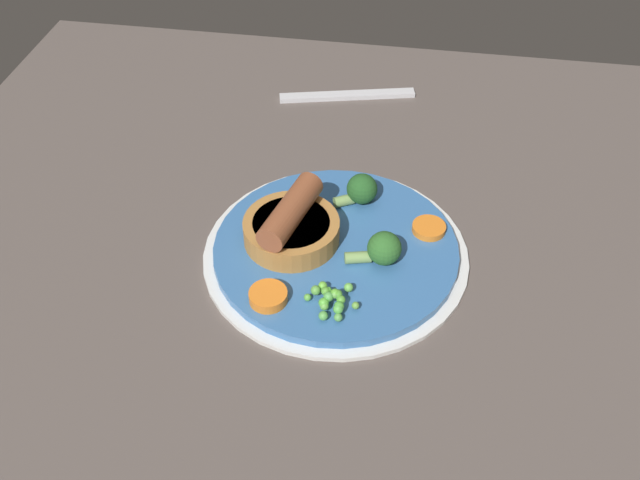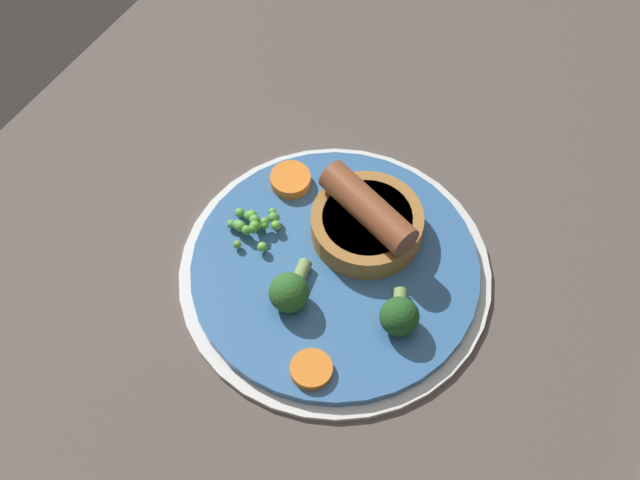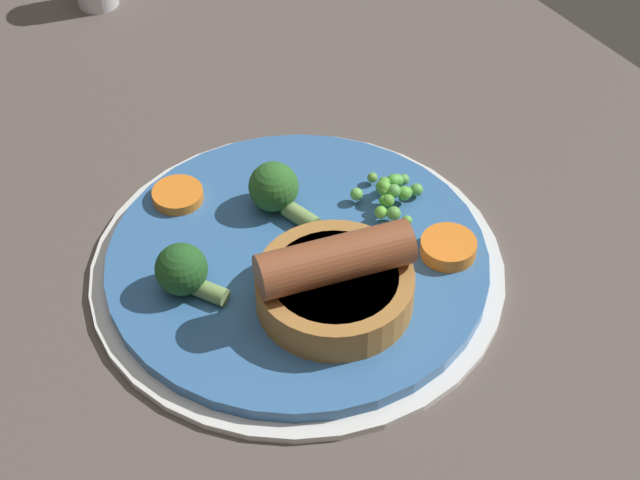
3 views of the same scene
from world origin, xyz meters
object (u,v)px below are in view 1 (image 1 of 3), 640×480
Objects in this scene: broccoli_floret_near at (380,249)px; broccoli_floret_far at (361,190)px; sausage_pudding at (291,226)px; pea_pile at (332,299)px; dinner_plate at (336,252)px; carrot_slice_2 at (268,296)px; fork at (347,95)px; carrot_slice_3 at (429,228)px.

broccoli_floret_near is 9.24cm from broccoli_floret_far.
pea_pile is at bearing 47.61° from sausage_pudding.
broccoli_floret_far is (-1.59, -7.36, 2.41)cm from dinner_plate.
pea_pile is 15.44cm from broccoli_floret_far.
dinner_plate is 5.32cm from broccoli_floret_near.
carrot_slice_2 is at bearing 57.93° from dinner_plate.
broccoli_floret_far is at bearing 153.70° from sausage_pudding.
fork is at bearing -93.57° from carrot_slice_2.
carrot_slice_2 is at bearing -158.63° from broccoli_floret_near.
carrot_slice_3 is at bearing -139.97° from carrot_slice_2.
sausage_pudding is 1.86× the size of broccoli_floret_near.
broccoli_floret_far is at bearing -113.44° from carrot_slice_2.
carrot_slice_2 is at bearing 2.37° from pea_pile.
sausage_pudding reaches higher than broccoli_floret_far.
broccoli_floret_near is 11.96cm from carrot_slice_2.
sausage_pudding reaches higher than pea_pile.
carrot_slice_3 reaches higher than fork.
broccoli_floret_far is at bearing 94.48° from broccoli_floret_near.
fork is at bearing 72.48° from broccoli_floret_far.
broccoli_floret_near is (-3.77, -6.65, 0.61)cm from pea_pile.
pea_pile is 7.66cm from broccoli_floret_near.
pea_pile is at bearing 81.58° from fork.
sausage_pudding is (4.61, -0.23, 2.71)cm from dinner_plate.
pea_pile is at bearing -121.69° from broccoli_floret_far.
broccoli_floret_near is at bearing 48.03° from carrot_slice_3.
dinner_plate is 5.12× the size of pea_pile.
dinner_plate is at bearing 148.75° from broccoli_floret_near.
pea_pile is 5.97cm from carrot_slice_2.
carrot_slice_2 is (0.59, 8.53, -1.36)cm from sausage_pudding.
carrot_slice_3 is (-14.37, -12.07, -0.16)cm from carrot_slice_2.
broccoli_floret_far is 1.28× the size of carrot_slice_2.
carrot_slice_3 is (-13.78, -3.54, -1.52)cm from sausage_pudding.
fork is (3.57, -37.96, -2.09)cm from pea_pile.
broccoli_floret_near is 1.46× the size of carrot_slice_2.
sausage_pudding reaches higher than broccoli_floret_near.
pea_pile is at bearing 95.32° from dinner_plate.
sausage_pudding is 9.27cm from broccoli_floret_near.
pea_pile is at bearing 54.54° from carrot_slice_3.
carrot_slice_2 is at bearing 10.75° from sausage_pudding.
sausage_pudding is 1.88× the size of pea_pile.
broccoli_floret_far is (-6.20, -7.12, -0.30)cm from sausage_pudding.
pea_pile reaches higher than dinner_plate.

